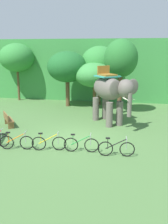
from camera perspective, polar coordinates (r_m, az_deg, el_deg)
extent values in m
plane|color=#4C753D|center=(14.14, -1.70, -6.04)|extent=(80.00, 80.00, 0.00)
cube|color=#3D8E42|center=(26.67, 4.53, 9.77)|extent=(36.00, 6.00, 5.78)
cylinder|color=brown|center=(25.35, -14.58, 5.85)|extent=(0.21, 0.21, 2.88)
ellipsoid|color=#338438|center=(25.14, -14.96, 11.80)|extent=(3.25, 3.25, 2.65)
cylinder|color=brown|center=(21.98, -3.70, 4.19)|extent=(0.34, 0.34, 2.22)
ellipsoid|color=#1E6028|center=(21.71, -3.80, 10.15)|extent=(3.40, 3.40, 2.61)
cylinder|color=brown|center=(21.27, 2.34, 3.41)|extent=(0.25, 0.25, 1.87)
ellipsoid|color=#3D8E42|center=(21.01, 2.39, 8.37)|extent=(3.26, 3.26, 2.03)
cylinder|color=brown|center=(22.56, 3.43, 4.61)|extent=(0.26, 0.26, 2.34)
ellipsoid|color=#338438|center=(22.29, 3.53, 10.94)|extent=(3.24, 3.24, 2.94)
cylinder|color=brown|center=(19.53, 8.06, 3.90)|extent=(0.34, 0.34, 2.93)
ellipsoid|color=#28702D|center=(19.24, 8.34, 11.93)|extent=(2.50, 2.50, 2.81)
ellipsoid|color=#665E56|center=(16.75, 5.39, 5.37)|extent=(2.86, 3.16, 1.50)
cylinder|color=#665E56|center=(16.52, 8.03, -0.31)|extent=(0.44, 0.44, 1.60)
cylinder|color=#665E56|center=(16.11, 5.76, -0.61)|extent=(0.44, 0.44, 1.60)
cylinder|color=#665E56|center=(17.99, 4.84, 0.96)|extent=(0.44, 0.44, 1.60)
cylinder|color=#665E56|center=(17.61, 2.69, 0.71)|extent=(0.44, 0.44, 1.60)
ellipsoid|color=#665E56|center=(15.06, 9.39, 5.24)|extent=(1.46, 1.48, 1.10)
ellipsoid|color=#665E56|center=(15.54, 10.96, 5.62)|extent=(0.77, 0.63, 0.96)
ellipsoid|color=#665E56|center=(14.83, 7.10, 5.38)|extent=(0.77, 0.63, 0.96)
cylinder|color=#665E56|center=(14.86, 10.26, 1.56)|extent=(0.26, 0.26, 1.40)
cone|color=beige|center=(14.96, 10.88, 2.98)|extent=(0.43, 0.52, 0.21)
cone|color=beige|center=(14.71, 9.51, 2.85)|extent=(0.43, 0.52, 0.21)
cube|color=teal|center=(16.73, 5.28, 8.06)|extent=(1.84, 1.84, 0.08)
cube|color=olive|center=(16.72, 5.28, 8.37)|extent=(1.38, 1.42, 0.10)
cube|color=olive|center=(17.13, 4.42, 9.46)|extent=(0.78, 0.62, 0.56)
cylinder|color=#665E56|center=(18.03, 3.00, 4.58)|extent=(0.08, 0.08, 0.90)
torus|color=black|center=(13.56, -17.88, -6.04)|extent=(0.71, 0.10, 0.71)
cylinder|color=#9E9EA3|center=(13.49, -18.16, -4.91)|extent=(0.03, 0.03, 0.55)
cylinder|color=#9E9EA3|center=(13.41, -18.25, -3.82)|extent=(0.07, 0.52, 0.03)
torus|color=black|center=(13.16, -17.06, -6.59)|extent=(0.71, 0.16, 0.71)
torus|color=black|center=(12.87, -12.82, -6.78)|extent=(0.71, 0.16, 0.71)
cylinder|color=orange|center=(12.93, -15.14, -5.65)|extent=(0.97, 0.19, 0.54)
cylinder|color=orange|center=(13.04, -16.72, -5.54)|extent=(0.03, 0.03, 0.52)
cube|color=black|center=(12.96, -16.80, -4.46)|extent=(0.21, 0.13, 0.06)
cylinder|color=#9E9EA3|center=(12.79, -13.10, -5.60)|extent=(0.03, 0.03, 0.55)
cylinder|color=#9E9EA3|center=(12.71, -13.17, -4.45)|extent=(0.11, 0.52, 0.03)
torus|color=black|center=(12.65, -10.17, -7.02)|extent=(0.71, 0.18, 0.71)
torus|color=black|center=(12.52, -5.62, -7.09)|extent=(0.71, 0.18, 0.71)
cylinder|color=yellow|center=(12.49, -8.06, -5.99)|extent=(0.96, 0.23, 0.54)
cylinder|color=yellow|center=(12.54, -9.77, -5.92)|extent=(0.03, 0.03, 0.52)
cube|color=black|center=(12.46, -9.82, -4.80)|extent=(0.22, 0.14, 0.06)
cylinder|color=#9E9EA3|center=(12.43, -5.88, -5.89)|extent=(0.03, 0.03, 0.55)
cylinder|color=#9E9EA3|center=(12.34, -5.91, -4.71)|extent=(0.13, 0.52, 0.03)
torus|color=black|center=(12.33, -2.96, -7.38)|extent=(0.71, 0.11, 0.71)
torus|color=black|center=(12.23, 1.72, -7.54)|extent=(0.71, 0.11, 0.71)
cylinder|color=green|center=(12.19, -0.75, -6.37)|extent=(0.97, 0.13, 0.54)
cylinder|color=green|center=(12.23, -2.51, -6.26)|extent=(0.03, 0.03, 0.52)
cube|color=black|center=(12.14, -2.52, -5.11)|extent=(0.21, 0.12, 0.06)
cylinder|color=#9E9EA3|center=(12.14, 1.49, -6.31)|extent=(0.03, 0.03, 0.55)
cylinder|color=#9E9EA3|center=(12.05, 1.50, -5.10)|extent=(0.08, 0.52, 0.03)
torus|color=black|center=(11.89, 4.87, -8.25)|extent=(0.71, 0.12, 0.71)
torus|color=black|center=(11.93, 9.72, -8.32)|extent=(0.71, 0.12, 0.71)
cylinder|color=black|center=(11.81, 7.22, -7.17)|extent=(0.97, 0.14, 0.54)
cylinder|color=black|center=(11.79, 5.38, -7.09)|extent=(0.03, 0.03, 0.52)
cube|color=black|center=(11.70, 5.41, -5.90)|extent=(0.21, 0.12, 0.06)
cylinder|color=#9E9EA3|center=(11.83, 9.54, -7.06)|extent=(0.03, 0.03, 0.55)
cylinder|color=#9E9EA3|center=(11.73, 9.59, -5.83)|extent=(0.08, 0.52, 0.03)
cube|color=brown|center=(16.96, -16.60, -1.62)|extent=(1.23, 1.44, 0.06)
cube|color=brown|center=(16.87, -17.25, -0.90)|extent=(0.96, 1.23, 0.40)
cube|color=brown|center=(17.59, -16.90, -1.85)|extent=(0.34, 0.28, 0.45)
cube|color=brown|center=(16.45, -16.17, -2.88)|extent=(0.34, 0.28, 0.45)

